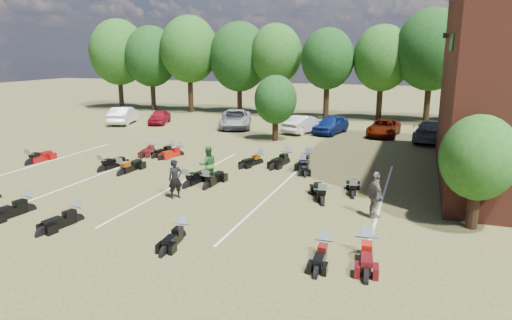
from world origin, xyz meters
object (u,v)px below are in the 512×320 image
at_px(car_0, 159,117).
at_px(motorcycle_14, 153,153).
at_px(person_black, 175,179).
at_px(person_grey, 375,195).
at_px(car_4, 331,124).
at_px(person_green, 208,165).
at_px(motorcycle_7, 30,165).
at_px(motorcycle_3, 77,221).

distance_m(car_0, motorcycle_14, 13.02).
relative_size(person_black, person_grey, 0.95).
bearing_deg(car_4, motorcycle_14, -117.18).
relative_size(person_green, motorcycle_7, 0.78).
bearing_deg(person_green, motorcycle_14, -73.71).
bearing_deg(car_0, motorcycle_7, -103.08).
bearing_deg(motorcycle_7, car_4, -130.82).
relative_size(person_grey, motorcycle_7, 0.77).
height_order(car_4, motorcycle_7, car_4).
xyz_separation_m(person_grey, motorcycle_14, (-15.17, 7.50, -0.96)).
height_order(person_black, motorcycle_7, person_black).
xyz_separation_m(car_4, person_grey, (5.46, -19.06, 0.20)).
relative_size(person_grey, motorcycle_3, 0.87).
bearing_deg(person_green, car_4, -135.95).
xyz_separation_m(person_grey, motorcycle_7, (-20.31, 2.15, -0.96)).
height_order(car_0, person_grey, person_grey).
height_order(person_black, motorcycle_14, person_black).
bearing_deg(motorcycle_14, person_black, -60.55).
distance_m(person_black, motorcycle_14, 10.25).
relative_size(car_0, motorcycle_14, 1.72).
distance_m(person_black, motorcycle_3, 4.64).
relative_size(car_0, person_grey, 2.00).
height_order(car_4, person_green, person_green).
bearing_deg(motorcycle_14, person_grey, -35.12).
bearing_deg(car_4, person_grey, -61.13).
height_order(person_green, motorcycle_3, person_green).
bearing_deg(motorcycle_7, person_grey, 174.44).
bearing_deg(motorcycle_14, car_0, 110.87).
height_order(person_green, motorcycle_7, person_green).
relative_size(car_0, car_4, 0.87).
distance_m(person_black, motorcycle_7, 11.80).
height_order(car_0, motorcycle_3, car_0).
xyz_separation_m(person_green, motorcycle_3, (-2.48, -6.80, -0.96)).
relative_size(motorcycle_3, motorcycle_7, 0.89).
relative_size(car_0, motorcycle_7, 1.55).
bearing_deg(person_grey, motorcycle_7, 50.44).
bearing_deg(person_grey, motorcycle_14, 30.16).
distance_m(car_4, person_green, 17.05).
distance_m(person_black, person_green, 2.82).
distance_m(person_grey, motorcycle_14, 16.95).
xyz_separation_m(person_grey, motorcycle_3, (-11.04, -4.50, -0.96)).
bearing_deg(car_4, person_black, -86.96).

